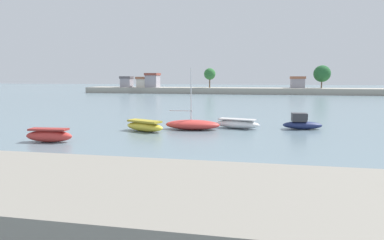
% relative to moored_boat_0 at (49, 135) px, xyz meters
% --- Properties ---
extents(ground_plane, '(400.00, 400.00, 0.00)m').
position_rel_moored_boat_0_xyz_m(ground_plane, '(13.65, -6.91, -0.51)').
color(ground_plane, slate).
extents(seawall_embankment, '(71.46, 5.47, 2.14)m').
position_rel_moored_boat_0_xyz_m(seawall_embankment, '(13.65, -14.30, 0.56)').
color(seawall_embankment, gray).
rests_on(seawall_embankment, ground).
extents(moored_boat_0, '(3.80, 1.40, 1.07)m').
position_rel_moored_boat_0_xyz_m(moored_boat_0, '(0.00, 0.00, 0.00)').
color(moored_boat_0, '#C63833').
rests_on(moored_boat_0, ground).
extents(moored_boat_1, '(4.41, 2.85, 1.03)m').
position_rel_moored_boat_0_xyz_m(moored_boat_1, '(5.62, 6.30, -0.02)').
color(moored_boat_1, yellow).
rests_on(moored_boat_1, ground).
extents(moored_boat_2, '(5.34, 2.37, 5.90)m').
position_rel_moored_boat_0_xyz_m(moored_boat_2, '(9.82, 8.14, -0.03)').
color(moored_boat_2, '#C63833').
rests_on(moored_boat_2, ground).
extents(moored_boat_3, '(4.69, 2.46, 0.95)m').
position_rel_moored_boat_0_xyz_m(moored_boat_3, '(14.00, 9.72, -0.05)').
color(moored_boat_3, white).
rests_on(moored_boat_3, ground).
extents(moored_boat_4, '(3.77, 1.52, 1.57)m').
position_rel_moored_boat_0_xyz_m(moored_boat_4, '(20.16, 10.37, 0.06)').
color(moored_boat_4, navy).
rests_on(moored_boat_4, ground).
extents(mooring_buoy_1, '(0.36, 0.36, 0.36)m').
position_rel_moored_boat_0_xyz_m(mooring_buoy_1, '(14.18, 14.12, -0.33)').
color(mooring_buoy_1, yellow).
rests_on(mooring_buoy_1, ground).
extents(distant_shoreline, '(100.94, 9.26, 8.30)m').
position_rel_moored_boat_0_xyz_m(distant_shoreline, '(12.13, 77.52, 1.06)').
color(distant_shoreline, '#9E998C').
rests_on(distant_shoreline, ground).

